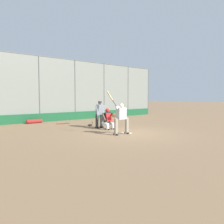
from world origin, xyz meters
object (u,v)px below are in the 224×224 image
at_px(batter_at_plate, 121,118).
at_px(spare_bat_by_padding, 93,123).
at_px(umpire_home, 100,114).
at_px(fielding_glove_on_dirt, 90,125).
at_px(catcher_behind_plate, 108,118).
at_px(spare_bat_near_backstop, 61,124).
at_px(equipment_bag_dugout_side, 34,121).

relative_size(batter_at_plate, spare_bat_by_padding, 2.97).
bearing_deg(umpire_home, fielding_glove_on_dirt, -98.61).
relative_size(catcher_behind_plate, umpire_home, 0.75).
bearing_deg(spare_bat_near_backstop, batter_at_plate, 109.04).
distance_m(catcher_behind_plate, spare_bat_near_backstop, 4.21).
relative_size(umpire_home, fielding_glove_on_dirt, 4.86).
xyz_separation_m(batter_at_plate, equipment_bag_dugout_side, (1.67, -7.44, -0.70)).
height_order(batter_at_plate, spare_bat_near_backstop, batter_at_plate).
height_order(umpire_home, fielding_glove_on_dirt, umpire_home).
relative_size(catcher_behind_plate, fielding_glove_on_dirt, 3.66).
distance_m(batter_at_plate, catcher_behind_plate, 1.90).
bearing_deg(batter_at_plate, spare_bat_near_backstop, -82.78).
xyz_separation_m(umpire_home, fielding_glove_on_dirt, (-0.07, -1.15, -0.81)).
bearing_deg(spare_bat_by_padding, umpire_home, 4.87).
xyz_separation_m(catcher_behind_plate, fielding_glove_on_dirt, (-0.02, -1.93, -0.57)).
distance_m(umpire_home, spare_bat_by_padding, 2.73).
distance_m(spare_bat_by_padding, fielding_glove_on_dirt, 1.59).
height_order(spare_bat_by_padding, equipment_bag_dugout_side, equipment_bag_dugout_side).
height_order(umpire_home, spare_bat_by_padding, umpire_home).
distance_m(spare_bat_near_backstop, fielding_glove_on_dirt, 2.35).
relative_size(batter_at_plate, spare_bat_near_backstop, 2.51).
distance_m(catcher_behind_plate, fielding_glove_on_dirt, 2.01).
xyz_separation_m(catcher_behind_plate, umpire_home, (0.05, -0.78, 0.24)).
bearing_deg(catcher_behind_plate, fielding_glove_on_dirt, -93.65).
xyz_separation_m(catcher_behind_plate, equipment_bag_dugout_side, (2.27, -5.64, -0.49)).
bearing_deg(umpire_home, spare_bat_by_padding, -120.94).
distance_m(catcher_behind_plate, umpire_home, 0.81).
distance_m(batter_at_plate, fielding_glove_on_dirt, 3.85).
bearing_deg(umpire_home, equipment_bag_dugout_side, -70.71).
distance_m(catcher_behind_plate, equipment_bag_dugout_side, 6.10).
bearing_deg(umpire_home, spare_bat_near_backstop, -79.19).
distance_m(umpire_home, fielding_glove_on_dirt, 1.41).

